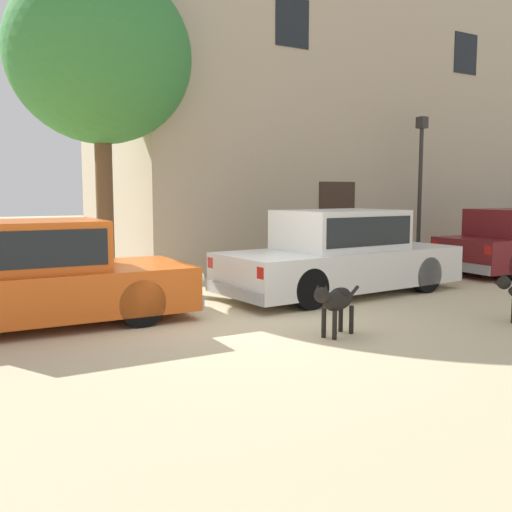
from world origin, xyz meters
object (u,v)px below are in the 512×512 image
Objects in this scene: street_lamp at (420,171)px; parked_sedan_nearest at (29,275)px; stray_dog_spotted at (336,300)px; acacia_tree_left at (100,56)px; parked_sedan_second at (341,253)px.

parked_sedan_nearest is at bearing -167.49° from street_lamp.
acacia_tree_left is (-1.44, 5.44, 3.93)m from stray_dog_spotted.
parked_sedan_second is (5.28, -0.17, 0.03)m from parked_sedan_nearest.
stray_dog_spotted is at bearing -133.47° from parked_sedan_second.
parked_sedan_nearest is 4.58× the size of stray_dog_spotted.
stray_dog_spotted is at bearing -36.81° from parked_sedan_nearest.
parked_sedan_nearest is 0.94× the size of parked_sedan_second.
stray_dog_spotted is 0.27× the size of street_lamp.
stray_dog_spotted is 6.87m from acacia_tree_left.
street_lamp reaches higher than parked_sedan_second.
parked_sedan_nearest is at bearing -122.78° from acacia_tree_left.
stray_dog_spotted is (-2.00, -2.41, -0.27)m from parked_sedan_second.
parked_sedan_second is 1.31× the size of street_lamp.
acacia_tree_left is at bearing -94.41° from stray_dog_spotted.
parked_sedan_nearest is 1.22× the size of street_lamp.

